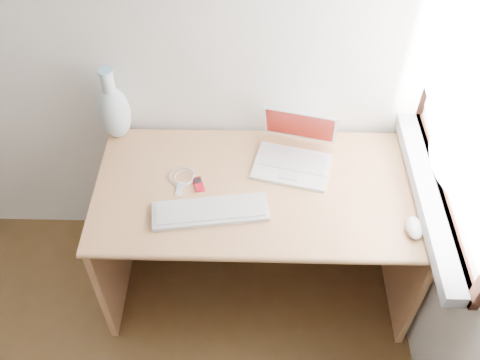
{
  "coord_description": "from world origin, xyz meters",
  "views": [
    {
      "loc": [
        0.98,
        -0.09,
        2.38
      ],
      "look_at": [
        0.95,
        1.35,
        0.8
      ],
      "focal_mm": 40.0,
      "sensor_mm": 36.0,
      "label": 1
    }
  ],
  "objects_px": {
    "desk": "(259,204)",
    "external_keyboard": "(210,211)",
    "laptop": "(292,152)",
    "vase": "(114,111)"
  },
  "relations": [
    {
      "from": "laptop",
      "to": "external_keyboard",
      "type": "distance_m",
      "value": 0.45
    },
    {
      "from": "external_keyboard",
      "to": "laptop",
      "type": "bearing_deg",
      "value": 34.01
    },
    {
      "from": "desk",
      "to": "external_keyboard",
      "type": "bearing_deg",
      "value": -131.79
    },
    {
      "from": "desk",
      "to": "vase",
      "type": "xyz_separation_m",
      "value": [
        -0.64,
        0.22,
        0.35
      ]
    },
    {
      "from": "desk",
      "to": "laptop",
      "type": "bearing_deg",
      "value": 29.96
    },
    {
      "from": "laptop",
      "to": "vase",
      "type": "bearing_deg",
      "value": -176.98
    },
    {
      "from": "desk",
      "to": "external_keyboard",
      "type": "distance_m",
      "value": 0.37
    },
    {
      "from": "external_keyboard",
      "to": "vase",
      "type": "relative_size",
      "value": 1.31
    },
    {
      "from": "laptop",
      "to": "vase",
      "type": "height_order",
      "value": "vase"
    },
    {
      "from": "desk",
      "to": "vase",
      "type": "relative_size",
      "value": 3.83
    }
  ]
}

